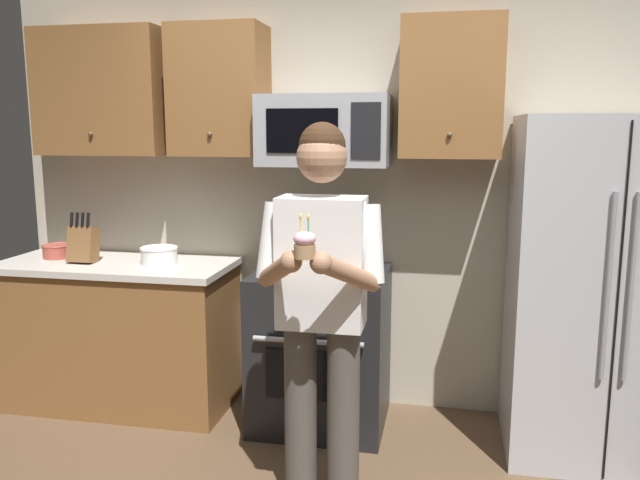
# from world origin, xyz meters

# --- Properties ---
(wall_back) EXTENTS (4.40, 0.10, 2.60)m
(wall_back) POSITION_xyz_m (0.00, 1.75, 1.30)
(wall_back) COLOR #B7AD99
(wall_back) RESTS_ON ground
(oven_range) EXTENTS (0.76, 0.70, 0.93)m
(oven_range) POSITION_xyz_m (-0.15, 1.36, 0.46)
(oven_range) COLOR black
(oven_range) RESTS_ON ground
(microwave) EXTENTS (0.74, 0.41, 0.40)m
(microwave) POSITION_xyz_m (-0.15, 1.48, 1.72)
(microwave) COLOR #9EA0A5
(refrigerator) EXTENTS (0.90, 0.75, 1.80)m
(refrigerator) POSITION_xyz_m (1.35, 1.32, 0.90)
(refrigerator) COLOR #B7BABF
(refrigerator) RESTS_ON ground
(cabinet_row_upper) EXTENTS (2.78, 0.36, 0.76)m
(cabinet_row_upper) POSITION_xyz_m (-0.72, 1.53, 1.95)
(cabinet_row_upper) COLOR brown
(counter_left) EXTENTS (1.44, 0.66, 0.92)m
(counter_left) POSITION_xyz_m (-1.45, 1.38, 0.46)
(counter_left) COLOR brown
(counter_left) RESTS_ON ground
(knife_block) EXTENTS (0.16, 0.15, 0.32)m
(knife_block) POSITION_xyz_m (-1.63, 1.33, 1.03)
(knife_block) COLOR brown
(knife_block) RESTS_ON counter_left
(bowl_large_white) EXTENTS (0.23, 0.23, 0.10)m
(bowl_large_white) POSITION_xyz_m (-1.16, 1.38, 0.98)
(bowl_large_white) COLOR white
(bowl_large_white) RESTS_ON counter_left
(bowl_small_colored) EXTENTS (0.19, 0.19, 0.09)m
(bowl_small_colored) POSITION_xyz_m (-1.87, 1.42, 0.97)
(bowl_small_colored) COLOR #B24C3F
(bowl_small_colored) RESTS_ON counter_left
(person) EXTENTS (0.60, 0.48, 1.76)m
(person) POSITION_xyz_m (0.02, 0.53, 1.00)
(person) COLOR #4C4742
(person) RESTS_ON ground
(cupcake) EXTENTS (0.09, 0.09, 0.17)m
(cupcake) POSITION_xyz_m (0.02, 0.20, 1.29)
(cupcake) COLOR #A87F56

